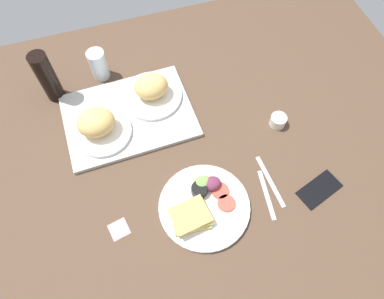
# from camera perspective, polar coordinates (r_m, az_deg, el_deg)

# --- Properties ---
(ground_plane) EXTENTS (1.90, 1.50, 0.03)m
(ground_plane) POSITION_cam_1_polar(r_m,az_deg,el_deg) (1.18, -0.48, -2.76)
(ground_plane) COLOR #4C3828
(serving_tray) EXTENTS (0.46, 0.34, 0.02)m
(serving_tray) POSITION_cam_1_polar(r_m,az_deg,el_deg) (1.28, -10.25, 5.43)
(serving_tray) COLOR #B2B2AD
(serving_tray) RESTS_ON ground_plane
(bread_plate_near) EXTENTS (0.20, 0.20, 0.10)m
(bread_plate_near) POSITION_cam_1_polar(r_m,az_deg,el_deg) (1.22, -15.01, 3.79)
(bread_plate_near) COLOR white
(bread_plate_near) RESTS_ON serving_tray
(bread_plate_far) EXTENTS (0.22, 0.22, 0.10)m
(bread_plate_far) POSITION_cam_1_polar(r_m,az_deg,el_deg) (1.28, -6.62, 9.59)
(bread_plate_far) COLOR white
(bread_plate_far) RESTS_ON serving_tray
(plate_with_salad) EXTENTS (0.28, 0.28, 0.05)m
(plate_with_salad) POSITION_cam_1_polar(r_m,az_deg,el_deg) (1.10, 1.78, -8.98)
(plate_with_salad) COLOR white
(plate_with_salad) RESTS_ON ground_plane
(drinking_glass) EXTENTS (0.07, 0.07, 0.12)m
(drinking_glass) POSITION_cam_1_polar(r_m,az_deg,el_deg) (1.39, -14.97, 13.18)
(drinking_glass) COLOR silver
(drinking_glass) RESTS_ON ground_plane
(soda_bottle) EXTENTS (0.06, 0.06, 0.20)m
(soda_bottle) POSITION_cam_1_polar(r_m,az_deg,el_deg) (1.34, -22.48, 10.81)
(soda_bottle) COLOR black
(soda_bottle) RESTS_ON ground_plane
(espresso_cup) EXTENTS (0.06, 0.06, 0.04)m
(espresso_cup) POSITION_cam_1_polar(r_m,az_deg,el_deg) (1.27, 13.81, 4.57)
(espresso_cup) COLOR silver
(espresso_cup) RESTS_ON ground_plane
(fork) EXTENTS (0.04, 0.17, 0.01)m
(fork) POSITION_cam_1_polar(r_m,az_deg,el_deg) (1.15, 12.05, -7.18)
(fork) COLOR #B7B7BC
(fork) RESTS_ON ground_plane
(knife) EXTENTS (0.02, 0.19, 0.01)m
(knife) POSITION_cam_1_polar(r_m,az_deg,el_deg) (1.17, 12.60, -5.02)
(knife) COLOR #B7B7BC
(knife) RESTS_ON ground_plane
(cell_phone) EXTENTS (0.16, 0.11, 0.01)m
(cell_phone) POSITION_cam_1_polar(r_m,az_deg,el_deg) (1.20, 20.01, -6.07)
(cell_phone) COLOR black
(cell_phone) RESTS_ON ground_plane
(sticky_note) EXTENTS (0.07, 0.07, 0.00)m
(sticky_note) POSITION_cam_1_polar(r_m,az_deg,el_deg) (1.11, -11.79, -12.57)
(sticky_note) COLOR pink
(sticky_note) RESTS_ON ground_plane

